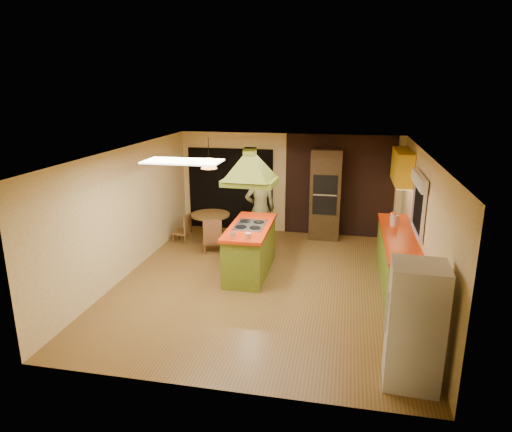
% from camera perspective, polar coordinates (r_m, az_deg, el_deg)
% --- Properties ---
extents(ground, '(6.50, 6.50, 0.00)m').
position_cam_1_polar(ground, '(8.79, 1.15, -8.33)').
color(ground, brown).
rests_on(ground, ground).
extents(room_walls, '(5.50, 6.50, 6.50)m').
position_cam_1_polar(room_walls, '(8.35, 1.19, -0.49)').
color(room_walls, beige).
rests_on(room_walls, ground).
extents(ceiling_plane, '(6.50, 6.50, 0.00)m').
position_cam_1_polar(ceiling_plane, '(8.09, 1.25, 8.03)').
color(ceiling_plane, silver).
rests_on(ceiling_plane, room_walls).
extents(brick_panel, '(2.64, 0.03, 2.50)m').
position_cam_1_polar(brick_panel, '(11.36, 10.35, 3.70)').
color(brick_panel, '#381E14').
rests_on(brick_panel, ground).
extents(nook_opening, '(2.20, 0.03, 2.10)m').
position_cam_1_polar(nook_opening, '(11.77, -3.21, 3.36)').
color(nook_opening, black).
rests_on(nook_opening, ground).
extents(right_counter, '(0.62, 3.05, 0.92)m').
position_cam_1_polar(right_counter, '(9.11, 17.27, -5.04)').
color(right_counter, olive).
rests_on(right_counter, ground).
extents(upper_cabinets, '(0.34, 1.40, 0.70)m').
position_cam_1_polar(upper_cabinets, '(10.29, 17.80, 5.89)').
color(upper_cabinets, yellow).
rests_on(upper_cabinets, room_walls).
extents(window_right, '(0.12, 1.35, 1.06)m').
position_cam_1_polar(window_right, '(8.58, 19.74, 2.61)').
color(window_right, black).
rests_on(window_right, room_walls).
extents(fluor_panel, '(1.20, 0.60, 0.03)m').
position_cam_1_polar(fluor_panel, '(7.23, -9.15, 6.76)').
color(fluor_panel, white).
rests_on(fluor_panel, ceiling_plane).
extents(kitchen_island, '(0.82, 1.98, 0.99)m').
position_cam_1_polar(kitchen_island, '(9.09, -0.74, -4.10)').
color(kitchen_island, olive).
rests_on(kitchen_island, ground).
extents(range_hood, '(1.03, 0.77, 0.79)m').
position_cam_1_polar(range_hood, '(8.65, -0.79, 6.89)').
color(range_hood, '#5E6A1A').
rests_on(range_hood, ceiling_plane).
extents(man, '(0.81, 0.68, 1.89)m').
position_cam_1_polar(man, '(10.21, 0.54, 0.81)').
color(man, brown).
rests_on(man, ground).
extents(refrigerator, '(0.69, 0.65, 1.60)m').
position_cam_1_polar(refrigerator, '(6.05, 19.23, -12.78)').
color(refrigerator, silver).
rests_on(refrigerator, ground).
extents(wall_oven, '(0.73, 0.60, 2.19)m').
position_cam_1_polar(wall_oven, '(11.13, 8.68, 2.70)').
color(wall_oven, '#432F15').
rests_on(wall_oven, ground).
extents(dining_table, '(0.92, 0.92, 0.69)m').
position_cam_1_polar(dining_table, '(10.91, -5.70, -0.78)').
color(dining_table, brown).
rests_on(dining_table, ground).
extents(chair_left, '(0.42, 0.42, 0.68)m').
position_cam_1_polar(chair_left, '(11.09, -9.29, -1.42)').
color(chair_left, brown).
rests_on(chair_left, ground).
extents(chair_near, '(0.53, 0.53, 0.79)m').
position_cam_1_polar(chair_near, '(10.28, -5.40, -2.37)').
color(chair_near, brown).
rests_on(chair_near, ground).
extents(pendant_lamp, '(0.45, 0.45, 0.24)m').
position_cam_1_polar(pendant_lamp, '(10.59, -5.91, 6.57)').
color(pendant_lamp, '#FF9E3F').
rests_on(pendant_lamp, ceiling_plane).
extents(canister_large, '(0.20, 0.20, 0.23)m').
position_cam_1_polar(canister_large, '(9.48, 16.93, -0.55)').
color(canister_large, beige).
rests_on(canister_large, right_counter).
extents(canister_medium, '(0.15, 0.15, 0.17)m').
position_cam_1_polar(canister_medium, '(9.82, 16.74, -0.14)').
color(canister_medium, beige).
rests_on(canister_medium, right_counter).
extents(canister_small, '(0.17, 0.17, 0.17)m').
position_cam_1_polar(canister_small, '(9.72, 16.80, -0.30)').
color(canister_small, beige).
rests_on(canister_small, right_counter).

